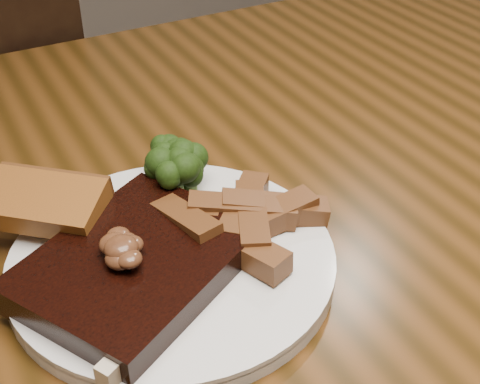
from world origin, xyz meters
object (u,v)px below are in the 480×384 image
Objects in this scene: plate at (173,263)px; steak at (137,265)px; potato_wedges at (245,232)px; dining_table at (227,284)px; garlic_bread at (47,222)px.

plate is 0.04m from steak.
steak is at bearing 178.25° from potato_wedges.
garlic_bread is at bearing 169.42° from dining_table.
garlic_bread is at bearing 88.66° from steak.
potato_wedges is at bearing -30.91° from steak.
plate is at bearing -13.30° from steak.
steak is at bearing -21.06° from garlic_bread.
garlic_bread is (-0.05, 0.09, -0.00)m from steak.
dining_table is 9.25× the size of steak.
plate is at bearing -3.88° from garlic_bread.
steak reaches higher than plate.
garlic_bread is 0.84× the size of potato_wedges.
dining_table is at bearing 33.91° from plate.
steak is 0.09m from potato_wedges.
plate is (-0.08, -0.05, 0.10)m from dining_table.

